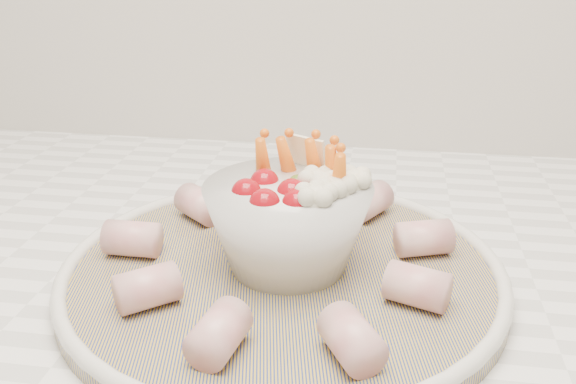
# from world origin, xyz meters

# --- Properties ---
(serving_platter) EXTENTS (0.42, 0.42, 0.02)m
(serving_platter) POSITION_xyz_m (-0.15, 1.39, 0.93)
(serving_platter) COLOR navy
(serving_platter) RESTS_ON kitchen_counter
(veggie_bowl) EXTENTS (0.13, 0.13, 0.10)m
(veggie_bowl) POSITION_xyz_m (-0.14, 1.40, 0.98)
(veggie_bowl) COLOR silver
(veggie_bowl) RESTS_ON serving_platter
(cured_meat_rolls) EXTENTS (0.29, 0.28, 0.03)m
(cured_meat_rolls) POSITION_xyz_m (-0.15, 1.39, 0.95)
(cured_meat_rolls) COLOR #C1585F
(cured_meat_rolls) RESTS_ON serving_platter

